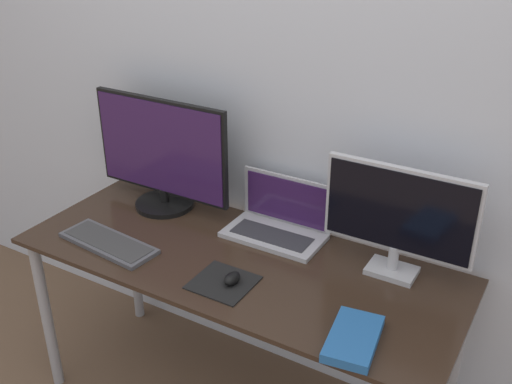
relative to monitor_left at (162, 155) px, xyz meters
The scene contains 9 objects.
wall_back 0.59m from the monitor_left, 22.07° to the left, with size 7.00×0.05×2.50m.
desk 0.61m from the monitor_left, 22.16° to the right, with size 1.63×0.65×0.74m.
monitor_left is the anchor object (origin of this frame).
monitor_right 0.99m from the monitor_left, ahead, with size 0.51×0.12×0.40m.
laptop 0.55m from the monitor_left, ahead, with size 0.38×0.21×0.22m.
keyboard 0.42m from the monitor_left, 87.65° to the right, with size 0.41×0.18×0.02m.
mousepad 0.67m from the monitor_left, 33.79° to the right, with size 0.20×0.19×0.00m.
mouse 0.68m from the monitor_left, 31.62° to the right, with size 0.05×0.07×0.04m.
book 1.11m from the monitor_left, 21.85° to the right, with size 0.17×0.26×0.03m.
Camera 1 is at (0.99, -1.22, 1.91)m, focal length 42.00 mm.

